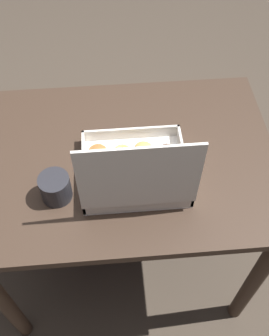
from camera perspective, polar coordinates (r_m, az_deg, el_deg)
name	(u,v)px	position (r m, az deg, el deg)	size (l,w,h in m)	color
ground_plane	(127,255)	(1.94, -1.17, -12.54)	(8.00, 8.00, 0.00)	#42382D
dining_table	(124,180)	(1.39, -1.60, -1.74)	(1.01, 0.70, 0.77)	#38281E
donut_box	(135,171)	(1.17, 0.11, -0.42)	(0.32, 0.30, 0.30)	white
coffee_mug	(55,187)	(1.18, -11.42, -2.76)	(0.09, 0.09, 0.09)	#232328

